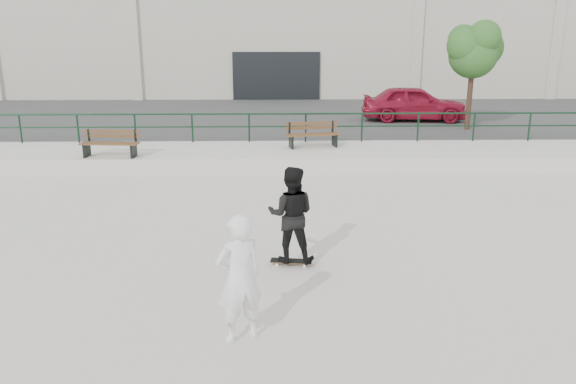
{
  "coord_description": "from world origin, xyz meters",
  "views": [
    {
      "loc": [
        -0.07,
        -8.88,
        4.24
      ],
      "look_at": [
        0.18,
        2.0,
        1.14
      ],
      "focal_mm": 35.0,
      "sensor_mm": 36.0,
      "label": 1
    }
  ],
  "objects_px": {
    "bench_left": "(110,144)",
    "skateboard": "(291,261)",
    "bench_right": "(313,135)",
    "tree": "(474,48)",
    "red_car": "(414,103)",
    "standing_skater": "(291,215)",
    "seated_skater": "(239,279)"
  },
  "relations": [
    {
      "from": "red_car",
      "to": "seated_skater",
      "type": "bearing_deg",
      "value": 164.4
    },
    {
      "from": "tree",
      "to": "seated_skater",
      "type": "height_order",
      "value": "tree"
    },
    {
      "from": "tree",
      "to": "seated_skater",
      "type": "relative_size",
      "value": 2.24
    },
    {
      "from": "red_car",
      "to": "standing_skater",
      "type": "xyz_separation_m",
      "value": [
        -5.8,
        -14.76,
        -0.26
      ]
    },
    {
      "from": "tree",
      "to": "seated_skater",
      "type": "distance_m",
      "value": 17.39
    },
    {
      "from": "bench_left",
      "to": "bench_right",
      "type": "bearing_deg",
      "value": 17.27
    },
    {
      "from": "seated_skater",
      "to": "bench_left",
      "type": "bearing_deg",
      "value": -92.17
    },
    {
      "from": "seated_skater",
      "to": "tree",
      "type": "bearing_deg",
      "value": -145.44
    },
    {
      "from": "bench_left",
      "to": "seated_skater",
      "type": "relative_size",
      "value": 0.97
    },
    {
      "from": "bench_right",
      "to": "tree",
      "type": "distance_m",
      "value": 7.86
    },
    {
      "from": "tree",
      "to": "standing_skater",
      "type": "height_order",
      "value": "tree"
    },
    {
      "from": "skateboard",
      "to": "tree",
      "type": "bearing_deg",
      "value": 66.62
    },
    {
      "from": "bench_left",
      "to": "standing_skater",
      "type": "bearing_deg",
      "value": -49.24
    },
    {
      "from": "skateboard",
      "to": "standing_skater",
      "type": "height_order",
      "value": "standing_skater"
    },
    {
      "from": "red_car",
      "to": "standing_skater",
      "type": "distance_m",
      "value": 15.86
    },
    {
      "from": "standing_skater",
      "to": "skateboard",
      "type": "bearing_deg",
      "value": 70.84
    },
    {
      "from": "bench_left",
      "to": "bench_right",
      "type": "distance_m",
      "value": 6.56
    },
    {
      "from": "bench_left",
      "to": "skateboard",
      "type": "height_order",
      "value": "bench_left"
    },
    {
      "from": "red_car",
      "to": "standing_skater",
      "type": "bearing_deg",
      "value": 163.71
    },
    {
      "from": "tree",
      "to": "seated_skater",
      "type": "xyz_separation_m",
      "value": [
        -8.26,
        -15.06,
        -2.72
      ]
    },
    {
      "from": "standing_skater",
      "to": "red_car",
      "type": "bearing_deg",
      "value": -104.06
    },
    {
      "from": "bench_left",
      "to": "red_car",
      "type": "relative_size",
      "value": 0.41
    },
    {
      "from": "bench_left",
      "to": "seated_skater",
      "type": "distance_m",
      "value": 11.16
    },
    {
      "from": "bench_right",
      "to": "seated_skater",
      "type": "bearing_deg",
      "value": -109.86
    },
    {
      "from": "standing_skater",
      "to": "tree",
      "type": "bearing_deg",
      "value": -113.59
    },
    {
      "from": "tree",
      "to": "bench_left",
      "type": "bearing_deg",
      "value": -159.15
    },
    {
      "from": "red_car",
      "to": "seated_skater",
      "type": "xyz_separation_m",
      "value": [
        -6.6,
        -17.41,
        -0.33
      ]
    },
    {
      "from": "bench_right",
      "to": "tree",
      "type": "relative_size",
      "value": 0.45
    },
    {
      "from": "tree",
      "to": "skateboard",
      "type": "bearing_deg",
      "value": -121.0
    },
    {
      "from": "bench_left",
      "to": "tree",
      "type": "relative_size",
      "value": 0.43
    },
    {
      "from": "red_car",
      "to": "standing_skater",
      "type": "height_order",
      "value": "red_car"
    },
    {
      "from": "bench_left",
      "to": "standing_skater",
      "type": "height_order",
      "value": "standing_skater"
    }
  ]
}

